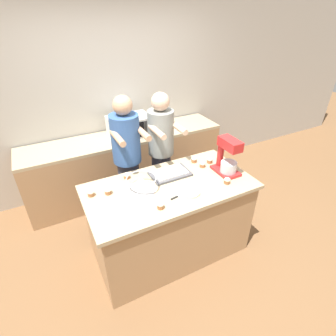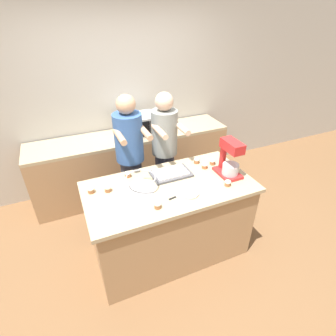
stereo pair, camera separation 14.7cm
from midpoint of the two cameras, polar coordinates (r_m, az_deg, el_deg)
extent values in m
plane|color=brown|center=(3.22, -1.00, -17.18)|extent=(16.00, 16.00, 0.00)
cube|color=#B2ADA3|center=(3.87, -12.83, 14.75)|extent=(10.00, 0.06, 2.70)
cube|color=#A87F56|center=(2.91, -1.08, -11.51)|extent=(1.61, 0.81, 0.87)
cube|color=tan|center=(2.62, -1.18, -4.20)|extent=(1.68, 0.86, 0.04)
cube|color=#A87F56|center=(3.92, -9.84, 0.60)|extent=(2.80, 0.60, 0.86)
cube|color=tan|center=(3.72, -10.47, 6.58)|extent=(2.80, 0.60, 0.04)
cylinder|color=#33384C|center=(3.28, -9.41, -5.49)|extent=(0.25, 0.25, 0.93)
cylinder|color=#335693|center=(2.90, -10.66, 6.22)|extent=(0.32, 0.32, 0.54)
sphere|color=tan|center=(2.77, -11.44, 13.23)|extent=(0.21, 0.21, 0.21)
cylinder|color=tan|center=(2.67, -12.49, 6.44)|extent=(0.06, 0.34, 0.06)
cylinder|color=tan|center=(2.75, -7.11, 7.63)|extent=(0.06, 0.34, 0.06)
cylinder|color=#33384C|center=(3.40, -2.64, -3.62)|extent=(0.23, 0.23, 0.93)
cylinder|color=gray|center=(3.04, -2.97, 7.64)|extent=(0.30, 0.30, 0.53)
sphere|color=#DBB293|center=(2.91, -3.18, 14.22)|extent=(0.20, 0.20, 0.20)
cylinder|color=#DBB293|center=(2.81, -3.95, 7.92)|extent=(0.06, 0.34, 0.06)
cylinder|color=#DBB293|center=(2.91, 0.70, 8.86)|extent=(0.06, 0.34, 0.06)
cube|color=red|center=(2.86, 10.98, -0.63)|extent=(0.20, 0.30, 0.03)
cylinder|color=red|center=(2.86, 9.90, 2.94)|extent=(0.07, 0.07, 0.26)
cube|color=red|center=(2.69, 11.87, 5.12)|extent=(0.13, 0.26, 0.10)
cylinder|color=#BCBCC1|center=(2.80, 11.58, 0.22)|extent=(0.17, 0.17, 0.11)
cone|color=#BCBCC1|center=(2.54, -7.44, -3.47)|extent=(0.29, 0.29, 0.13)
torus|color=#BCBCC1|center=(2.50, -7.54, -2.33)|extent=(0.29, 0.29, 0.01)
cube|color=#4C4C51|center=(2.76, -1.08, -1.29)|extent=(0.41, 0.26, 0.02)
cube|color=white|center=(2.75, -1.08, -0.94)|extent=(0.34, 0.21, 0.02)
cube|color=silver|center=(3.67, -9.56, 9.00)|extent=(0.56, 0.37, 0.27)
cube|color=black|center=(3.50, -9.33, 7.82)|extent=(0.38, 0.01, 0.21)
cube|color=#2D2D2D|center=(3.57, -5.50, 8.63)|extent=(0.11, 0.01, 0.21)
cylinder|color=beige|center=(2.50, 3.29, -5.36)|extent=(0.17, 0.17, 0.02)
cube|color=#BCBCC1|center=(2.49, 1.70, -5.63)|extent=(0.14, 0.04, 0.01)
cube|color=black|center=(2.44, -0.34, -6.57)|extent=(0.08, 0.03, 0.01)
cylinder|color=#9E6038|center=(2.91, 6.08, 0.53)|extent=(0.06, 0.06, 0.04)
ellipsoid|color=beige|center=(2.90, 6.11, 0.99)|extent=(0.06, 0.06, 0.04)
cylinder|color=#9E6038|center=(2.59, -17.97, -5.48)|extent=(0.06, 0.06, 0.04)
ellipsoid|color=beige|center=(2.57, -18.07, -4.99)|extent=(0.06, 0.06, 0.04)
cylinder|color=#9E6038|center=(3.00, 7.68, 1.40)|extent=(0.06, 0.06, 0.04)
ellipsoid|color=beige|center=(2.98, 7.71, 1.86)|extent=(0.06, 0.06, 0.04)
cylinder|color=#9E6038|center=(2.57, -14.49, -5.15)|extent=(0.06, 0.06, 0.04)
ellipsoid|color=beige|center=(2.55, -14.57, -4.65)|extent=(0.06, 0.06, 0.04)
cylinder|color=#9E6038|center=(2.32, -3.44, -8.44)|extent=(0.06, 0.06, 0.04)
ellipsoid|color=beige|center=(2.31, -3.46, -7.92)|extent=(0.06, 0.06, 0.04)
cylinder|color=#9E6038|center=(2.68, 11.20, -3.00)|extent=(0.06, 0.06, 0.04)
ellipsoid|color=beige|center=(2.66, 11.26, -2.52)|extent=(0.06, 0.06, 0.04)
cylinder|color=#9E6038|center=(2.99, 4.28, 1.57)|extent=(0.06, 0.06, 0.04)
ellipsoid|color=beige|center=(2.98, 4.30, 2.03)|extent=(0.06, 0.06, 0.04)
cylinder|color=#9E6038|center=(2.75, -10.47, -1.93)|extent=(0.06, 0.06, 0.04)
ellipsoid|color=beige|center=(2.73, -10.52, -1.45)|extent=(0.06, 0.06, 0.04)
camera|label=1|loc=(0.07, -91.66, -1.02)|focal=28.00mm
camera|label=2|loc=(0.07, 88.34, 1.02)|focal=28.00mm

